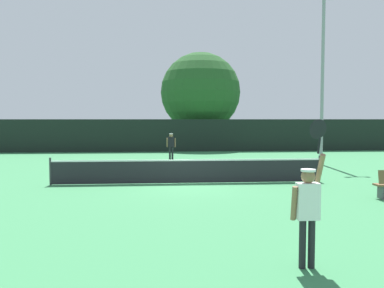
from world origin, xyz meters
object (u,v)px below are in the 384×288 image
(parked_car_mid, at_px, (276,138))
(player_serving, at_px, (308,202))
(tennis_ball, at_px, (181,181))
(large_tree, at_px, (200,92))
(parked_car_near, at_px, (85,138))
(light_pole, at_px, (323,70))
(player_receiving, at_px, (171,144))

(parked_car_mid, bearing_deg, player_serving, -104.94)
(tennis_ball, xyz_separation_m, parked_car_mid, (9.92, 20.62, 0.74))
(player_serving, xyz_separation_m, large_tree, (1.04, 29.08, 3.75))
(parked_car_near, bearing_deg, parked_car_mid, -11.44)
(player_serving, xyz_separation_m, tennis_ball, (-1.66, 9.88, -1.11))
(light_pole, relative_size, large_tree, 1.13)
(player_receiving, height_order, large_tree, large_tree)
(player_serving, relative_size, parked_car_near, 0.59)
(player_receiving, height_order, tennis_ball, player_receiving)
(parked_car_mid, bearing_deg, parked_car_near, 175.27)
(player_serving, distance_m, tennis_ball, 10.08)
(tennis_ball, xyz_separation_m, large_tree, (2.71, 19.19, 4.85))
(player_serving, distance_m, light_pole, 17.37)
(player_serving, xyz_separation_m, player_receiving, (-1.82, 18.77, -0.12))
(player_serving, bearing_deg, tennis_ball, 99.56)
(large_tree, bearing_deg, parked_car_near, 164.27)
(player_serving, height_order, parked_car_near, player_serving)
(large_tree, relative_size, parked_car_mid, 1.99)
(parked_car_near, bearing_deg, light_pole, -52.40)
(player_serving, height_order, parked_car_mid, player_serving)
(player_receiving, relative_size, tennis_ball, 24.42)
(tennis_ball, relative_size, parked_car_near, 0.02)
(player_serving, height_order, light_pole, light_pole)
(light_pole, bearing_deg, player_serving, -112.74)
(large_tree, bearing_deg, player_serving, -92.06)
(tennis_ball, bearing_deg, parked_car_near, 109.38)
(player_receiving, height_order, parked_car_mid, parked_car_mid)
(player_receiving, distance_m, light_pole, 9.92)
(large_tree, distance_m, parked_car_near, 11.66)
(light_pole, height_order, parked_car_near, light_pole)
(player_serving, relative_size, player_receiving, 1.55)
(player_receiving, bearing_deg, light_pole, 158.92)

